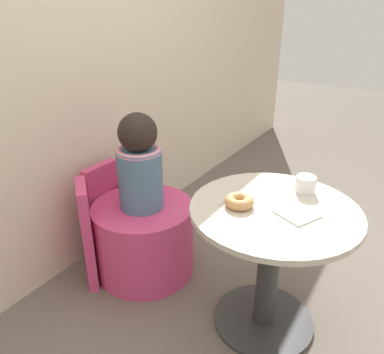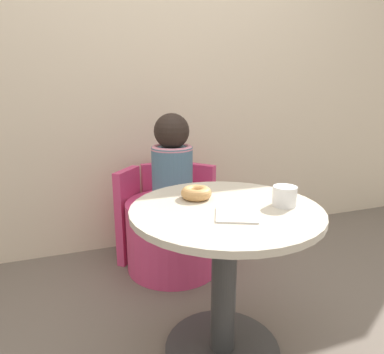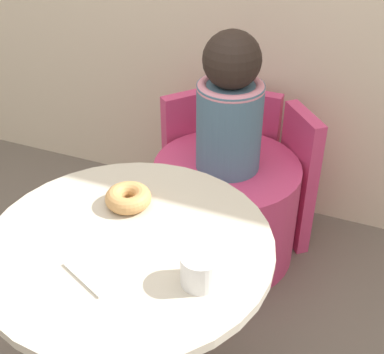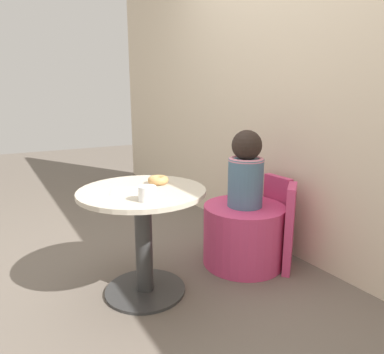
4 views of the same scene
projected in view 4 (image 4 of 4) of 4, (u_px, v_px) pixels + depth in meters
The scene contains 9 objects.
ground_plane at pixel (146, 289), 2.04m from camera, with size 12.00×12.00×0.00m, color #665B51.
back_wall at pixel (294, 84), 2.33m from camera, with size 6.00×0.06×2.40m.
round_table at pixel (143, 223), 1.92m from camera, with size 0.70×0.70×0.62m.
tub_chair at pixel (243, 235), 2.32m from camera, with size 0.54×0.54×0.41m.
booth_backrest at pixel (269, 217), 2.42m from camera, with size 0.64×0.24×0.58m.
child_figure at pixel (246, 171), 2.22m from camera, with size 0.23×0.23×0.50m.
donut at pixel (158, 180), 1.99m from camera, with size 0.12×0.12×0.04m.
cup at pixel (147, 193), 1.66m from camera, with size 0.09×0.09×0.07m.
paper_napkin at pixel (125, 191), 1.83m from camera, with size 0.18×0.18×0.01m.
Camera 4 is at (1.71, -0.70, 1.12)m, focal length 32.00 mm.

